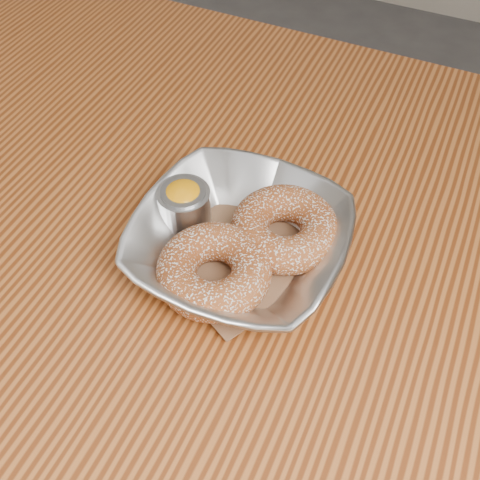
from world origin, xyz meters
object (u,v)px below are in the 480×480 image
at_px(table, 184,263).
at_px(serving_bowl, 240,243).
at_px(ramekin, 184,205).
at_px(donut_back, 285,228).
at_px(donut_front, 214,271).

bearing_deg(table, serving_bowl, -19.81).
relative_size(table, ramekin, 21.97).
distance_m(donut_back, ramekin, 0.11).
bearing_deg(donut_front, donut_back, 61.81).
relative_size(donut_front, ramekin, 2.01).
relative_size(serving_bowl, ramekin, 3.85).
height_order(table, ramekin, ramekin).
height_order(donut_back, ramekin, ramekin).
height_order(table, donut_front, donut_front).
height_order(donut_front, ramekin, ramekin).
height_order(table, donut_back, donut_back).
xyz_separation_m(table, donut_front, (0.08, -0.08, 0.13)).
bearing_deg(donut_front, serving_bowl, 80.97).
xyz_separation_m(donut_front, ramekin, (-0.06, 0.06, 0.01)).
height_order(serving_bowl, ramekin, ramekin).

